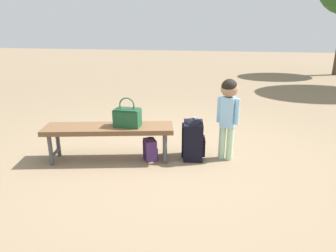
{
  "coord_description": "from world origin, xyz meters",
  "views": [
    {
      "loc": [
        0.73,
        -3.37,
        1.6
      ],
      "look_at": [
        -0.01,
        0.04,
        0.45
      ],
      "focal_mm": 31.5,
      "sensor_mm": 36.0,
      "label": 1
    }
  ],
  "objects_px": {
    "park_bench": "(109,131)",
    "child_standing": "(228,107)",
    "handbag": "(127,117)",
    "backpack_large": "(193,138)",
    "backpack_small": "(150,148)"
  },
  "relations": [
    {
      "from": "park_bench",
      "to": "child_standing",
      "type": "relative_size",
      "value": 1.59
    },
    {
      "from": "park_bench",
      "to": "child_standing",
      "type": "xyz_separation_m",
      "value": [
        1.44,
        0.33,
        0.3
      ]
    },
    {
      "from": "backpack_large",
      "to": "backpack_small",
      "type": "bearing_deg",
      "value": -162.15
    },
    {
      "from": "child_standing",
      "to": "handbag",
      "type": "bearing_deg",
      "value": -166.84
    },
    {
      "from": "park_bench",
      "to": "handbag",
      "type": "xyz_separation_m",
      "value": [
        0.23,
        0.04,
        0.18
      ]
    },
    {
      "from": "handbag",
      "to": "backpack_large",
      "type": "relative_size",
      "value": 0.66
    },
    {
      "from": "park_bench",
      "to": "backpack_large",
      "type": "relative_size",
      "value": 2.97
    },
    {
      "from": "handbag",
      "to": "child_standing",
      "type": "xyz_separation_m",
      "value": [
        1.21,
        0.28,
        0.12
      ]
    },
    {
      "from": "handbag",
      "to": "backpack_small",
      "type": "height_order",
      "value": "handbag"
    },
    {
      "from": "backpack_large",
      "to": "child_standing",
      "type": "bearing_deg",
      "value": 7.2
    },
    {
      "from": "child_standing",
      "to": "backpack_large",
      "type": "height_order",
      "value": "child_standing"
    },
    {
      "from": "park_bench",
      "to": "backpack_large",
      "type": "distance_m",
      "value": 1.07
    },
    {
      "from": "backpack_large",
      "to": "backpack_small",
      "type": "xyz_separation_m",
      "value": [
        -0.53,
        -0.17,
        -0.12
      ]
    },
    {
      "from": "park_bench",
      "to": "handbag",
      "type": "relative_size",
      "value": 4.48
    },
    {
      "from": "handbag",
      "to": "backpack_small",
      "type": "distance_m",
      "value": 0.5
    }
  ]
}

